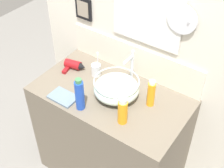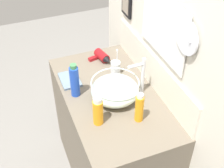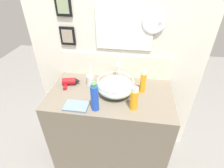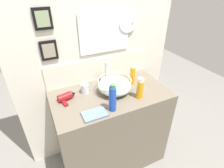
{
  "view_description": "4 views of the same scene",
  "coord_description": "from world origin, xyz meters",
  "px_view_note": "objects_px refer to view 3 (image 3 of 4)",
  "views": [
    {
      "loc": [
        0.92,
        -1.3,
        2.37
      ],
      "look_at": [
        0.01,
        0.0,
        1.01
      ],
      "focal_mm": 50.0,
      "sensor_mm": 36.0,
      "label": 1
    },
    {
      "loc": [
        1.45,
        -0.56,
        2.28
      ],
      "look_at": [
        0.01,
        0.0,
        1.01
      ],
      "focal_mm": 50.0,
      "sensor_mm": 36.0,
      "label": 2
    },
    {
      "loc": [
        0.19,
        -1.21,
        1.84
      ],
      "look_at": [
        0.01,
        0.0,
        1.01
      ],
      "focal_mm": 28.0,
      "sensor_mm": 36.0,
      "label": 3
    },
    {
      "loc": [
        -0.57,
        -1.22,
        1.84
      ],
      "look_at": [
        0.01,
        0.0,
        1.01
      ],
      "focal_mm": 28.0,
      "sensor_mm": 36.0,
      "label": 4
    }
  ],
  "objects_px": {
    "faucet": "(118,68)",
    "soap_dispenser": "(143,82)",
    "hand_towel": "(76,106)",
    "toothbrush_cup": "(90,80)",
    "lotion_bottle": "(95,97)",
    "glass_bowl_sink": "(116,86)",
    "hair_drier": "(71,82)",
    "shampoo_bottle": "(134,99)"
  },
  "relations": [
    {
      "from": "toothbrush_cup",
      "to": "lotion_bottle",
      "type": "height_order",
      "value": "lotion_bottle"
    },
    {
      "from": "soap_dispenser",
      "to": "shampoo_bottle",
      "type": "bearing_deg",
      "value": -105.7
    },
    {
      "from": "faucet",
      "to": "toothbrush_cup",
      "type": "height_order",
      "value": "faucet"
    },
    {
      "from": "hair_drier",
      "to": "toothbrush_cup",
      "type": "distance_m",
      "value": 0.19
    },
    {
      "from": "glass_bowl_sink",
      "to": "hair_drier",
      "type": "bearing_deg",
      "value": 170.82
    },
    {
      "from": "soap_dispenser",
      "to": "lotion_bottle",
      "type": "xyz_separation_m",
      "value": [
        -0.36,
        -0.29,
        0.02
      ]
    },
    {
      "from": "faucet",
      "to": "hand_towel",
      "type": "relative_size",
      "value": 1.39
    },
    {
      "from": "shampoo_bottle",
      "to": "soap_dispenser",
      "type": "bearing_deg",
      "value": 74.3
    },
    {
      "from": "hair_drier",
      "to": "shampoo_bottle",
      "type": "xyz_separation_m",
      "value": [
        0.6,
        -0.24,
        0.06
      ]
    },
    {
      "from": "hair_drier",
      "to": "lotion_bottle",
      "type": "xyz_separation_m",
      "value": [
        0.31,
        -0.3,
        0.08
      ]
    },
    {
      "from": "toothbrush_cup",
      "to": "lotion_bottle",
      "type": "bearing_deg",
      "value": -69.68
    },
    {
      "from": "glass_bowl_sink",
      "to": "faucet",
      "type": "height_order",
      "value": "faucet"
    },
    {
      "from": "toothbrush_cup",
      "to": "lotion_bottle",
      "type": "relative_size",
      "value": 0.85
    },
    {
      "from": "faucet",
      "to": "hand_towel",
      "type": "xyz_separation_m",
      "value": [
        -0.29,
        -0.41,
        -0.15
      ]
    },
    {
      "from": "hair_drier",
      "to": "soap_dispenser",
      "type": "relative_size",
      "value": 0.86
    },
    {
      "from": "glass_bowl_sink",
      "to": "lotion_bottle",
      "type": "height_order",
      "value": "lotion_bottle"
    },
    {
      "from": "lotion_bottle",
      "to": "hand_towel",
      "type": "distance_m",
      "value": 0.19
    },
    {
      "from": "shampoo_bottle",
      "to": "hand_towel",
      "type": "height_order",
      "value": "shampoo_bottle"
    },
    {
      "from": "hair_drier",
      "to": "lotion_bottle",
      "type": "bearing_deg",
      "value": -44.23
    },
    {
      "from": "shampoo_bottle",
      "to": "lotion_bottle",
      "type": "xyz_separation_m",
      "value": [
        -0.29,
        -0.05,
        0.02
      ]
    },
    {
      "from": "glass_bowl_sink",
      "to": "shampoo_bottle",
      "type": "height_order",
      "value": "shampoo_bottle"
    },
    {
      "from": "faucet",
      "to": "soap_dispenser",
      "type": "distance_m",
      "value": 0.27
    },
    {
      "from": "hair_drier",
      "to": "soap_dispenser",
      "type": "distance_m",
      "value": 0.67
    },
    {
      "from": "glass_bowl_sink",
      "to": "soap_dispenser",
      "type": "relative_size",
      "value": 1.53
    },
    {
      "from": "glass_bowl_sink",
      "to": "shampoo_bottle",
      "type": "xyz_separation_m",
      "value": [
        0.16,
        -0.17,
        0.02
      ]
    },
    {
      "from": "faucet",
      "to": "glass_bowl_sink",
      "type": "bearing_deg",
      "value": -90.0
    },
    {
      "from": "faucet",
      "to": "hand_towel",
      "type": "bearing_deg",
      "value": -125.11
    },
    {
      "from": "faucet",
      "to": "shampoo_bottle",
      "type": "distance_m",
      "value": 0.4
    },
    {
      "from": "hair_drier",
      "to": "soap_dispenser",
      "type": "xyz_separation_m",
      "value": [
        0.67,
        -0.01,
        0.07
      ]
    },
    {
      "from": "hand_towel",
      "to": "toothbrush_cup",
      "type": "bearing_deg",
      "value": 84.28
    },
    {
      "from": "glass_bowl_sink",
      "to": "toothbrush_cup",
      "type": "bearing_deg",
      "value": 157.29
    },
    {
      "from": "faucet",
      "to": "lotion_bottle",
      "type": "height_order",
      "value": "faucet"
    },
    {
      "from": "glass_bowl_sink",
      "to": "soap_dispenser",
      "type": "distance_m",
      "value": 0.24
    },
    {
      "from": "faucet",
      "to": "lotion_bottle",
      "type": "bearing_deg",
      "value": -107.5
    },
    {
      "from": "hair_drier",
      "to": "lotion_bottle",
      "type": "height_order",
      "value": "lotion_bottle"
    },
    {
      "from": "glass_bowl_sink",
      "to": "hair_drier",
      "type": "height_order",
      "value": "glass_bowl_sink"
    },
    {
      "from": "lotion_bottle",
      "to": "hand_towel",
      "type": "bearing_deg",
      "value": 179.03
    },
    {
      "from": "faucet",
      "to": "hair_drier",
      "type": "xyz_separation_m",
      "value": [
        -0.44,
        -0.11,
        -0.12
      ]
    },
    {
      "from": "glass_bowl_sink",
      "to": "faucet",
      "type": "relative_size",
      "value": 1.16
    },
    {
      "from": "toothbrush_cup",
      "to": "hand_towel",
      "type": "distance_m",
      "value": 0.33
    },
    {
      "from": "hair_drier",
      "to": "soap_dispenser",
      "type": "bearing_deg",
      "value": -0.76
    },
    {
      "from": "soap_dispenser",
      "to": "hand_towel",
      "type": "distance_m",
      "value": 0.6
    }
  ]
}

